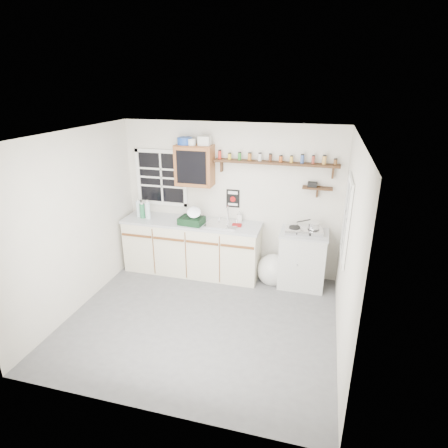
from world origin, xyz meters
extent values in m
cube|color=#555557|center=(0.00, 0.00, -0.01)|extent=(3.60, 3.20, 0.02)
cube|color=silver|center=(0.00, 0.00, 2.51)|extent=(3.60, 3.20, 0.02)
cube|color=silver|center=(-1.81, 0.00, 1.25)|extent=(0.02, 3.20, 2.50)
cube|color=silver|center=(1.81, 0.00, 1.25)|extent=(0.02, 3.20, 2.50)
cube|color=silver|center=(0.00, 1.61, 1.25)|extent=(3.60, 0.02, 2.50)
cube|color=silver|center=(0.00, -1.61, 1.25)|extent=(3.60, 0.02, 2.50)
cube|color=beige|center=(-0.58, 1.30, 0.44)|extent=(2.27, 0.60, 0.88)
cube|color=#9B9EA3|center=(-0.58, 1.30, 0.90)|extent=(2.31, 0.62, 0.04)
cube|color=brown|center=(-1.44, 0.99, 0.70)|extent=(0.53, 0.02, 0.03)
cube|color=brown|center=(-0.87, 0.99, 0.70)|extent=(0.53, 0.02, 0.03)
cube|color=brown|center=(-0.30, 0.99, 0.70)|extent=(0.53, 0.02, 0.03)
cube|color=brown|center=(0.27, 0.99, 0.70)|extent=(0.53, 0.02, 0.03)
cube|color=#B3B3AC|center=(1.25, 1.33, 0.44)|extent=(0.70, 0.55, 0.88)
cube|color=#9B9EA3|center=(1.25, 1.33, 0.90)|extent=(0.73, 0.57, 0.03)
cube|color=silver|center=(-0.05, 1.30, 0.93)|extent=(0.52, 0.44, 0.03)
cylinder|color=silver|center=(0.00, 1.46, 1.06)|extent=(0.02, 0.02, 0.28)
cylinder|color=silver|center=(0.00, 1.40, 1.19)|extent=(0.02, 0.14, 0.02)
cube|color=brown|center=(-0.55, 1.45, 1.82)|extent=(0.60, 0.30, 0.65)
cube|color=black|center=(-0.55, 1.29, 1.82)|extent=(0.48, 0.02, 0.52)
cylinder|color=#173C96|center=(-0.70, 1.45, 2.21)|extent=(0.24, 0.24, 0.11)
cube|color=silver|center=(-0.38, 1.45, 2.22)|extent=(0.18, 0.15, 0.14)
cylinder|color=silver|center=(-0.57, 1.40, 2.20)|extent=(0.12, 0.12, 0.10)
cube|color=black|center=(0.73, 1.51, 1.92)|extent=(1.91, 0.18, 0.04)
cube|color=black|center=(-0.13, 1.55, 1.82)|extent=(0.03, 0.10, 0.18)
cube|color=black|center=(1.58, 1.55, 1.82)|extent=(0.03, 0.10, 0.18)
cylinder|color=red|center=(-0.15, 1.51, 2.00)|extent=(0.05, 0.05, 0.13)
cylinder|color=black|center=(-0.15, 1.51, 2.07)|extent=(0.04, 0.04, 0.02)
cylinder|color=gold|center=(0.01, 1.51, 1.98)|extent=(0.05, 0.05, 0.09)
cylinder|color=black|center=(0.01, 1.51, 2.03)|extent=(0.05, 0.05, 0.02)
cylinder|color=#267226|center=(0.17, 1.51, 1.99)|extent=(0.05, 0.05, 0.11)
cylinder|color=black|center=(0.17, 1.51, 2.05)|extent=(0.05, 0.05, 0.02)
cylinder|color=#99591E|center=(0.33, 1.51, 1.99)|extent=(0.06, 0.06, 0.11)
cylinder|color=black|center=(0.33, 1.51, 2.05)|extent=(0.05, 0.05, 0.02)
cylinder|color=silver|center=(0.49, 1.51, 1.99)|extent=(0.06, 0.06, 0.11)
cylinder|color=black|center=(0.49, 1.51, 2.06)|extent=(0.05, 0.05, 0.02)
cylinder|color=#4C2614|center=(0.65, 1.51, 1.99)|extent=(0.05, 0.05, 0.11)
cylinder|color=black|center=(0.65, 1.51, 2.05)|extent=(0.04, 0.04, 0.02)
cylinder|color=#B24C19|center=(0.80, 1.51, 1.98)|extent=(0.05, 0.05, 0.09)
cylinder|color=black|center=(0.80, 1.51, 2.03)|extent=(0.05, 0.05, 0.02)
cylinder|color=gold|center=(0.96, 1.51, 1.98)|extent=(0.05, 0.05, 0.09)
cylinder|color=black|center=(0.96, 1.51, 2.04)|extent=(0.04, 0.04, 0.02)
cylinder|color=#334C8C|center=(1.12, 1.51, 2.00)|extent=(0.05, 0.05, 0.12)
cylinder|color=black|center=(1.12, 1.51, 2.07)|extent=(0.05, 0.05, 0.02)
cylinder|color=maroon|center=(1.28, 1.51, 1.99)|extent=(0.05, 0.05, 0.11)
cylinder|color=black|center=(1.28, 1.51, 2.06)|extent=(0.04, 0.04, 0.02)
cylinder|color=#BF8C3F|center=(1.44, 1.51, 2.00)|extent=(0.06, 0.06, 0.12)
cylinder|color=black|center=(1.44, 1.51, 2.07)|extent=(0.05, 0.05, 0.02)
cylinder|color=brown|center=(1.60, 1.51, 1.98)|extent=(0.05, 0.05, 0.08)
cylinder|color=black|center=(1.60, 1.51, 2.03)|extent=(0.05, 0.05, 0.02)
cube|color=black|center=(1.38, 1.52, 1.57)|extent=(0.45, 0.15, 0.03)
cube|color=black|center=(1.38, 1.56, 1.49)|extent=(0.03, 0.08, 0.14)
cube|color=black|center=(1.30, 1.52, 1.62)|extent=(0.14, 0.10, 0.07)
cube|color=black|center=(0.05, 1.59, 1.28)|extent=(0.22, 0.01, 0.30)
cube|color=white|center=(0.05, 1.58, 1.38)|extent=(0.16, 0.00, 0.05)
cylinder|color=#A50C0C|center=(0.05, 1.58, 1.27)|extent=(0.09, 0.01, 0.09)
cube|color=white|center=(0.05, 1.58, 1.18)|extent=(0.16, 0.00, 0.04)
cube|color=black|center=(-1.20, 1.59, 1.55)|extent=(0.85, 0.02, 0.90)
cube|color=silver|center=(-1.20, 1.59, 1.55)|extent=(0.93, 0.03, 0.98)
cube|color=black|center=(1.79, 0.55, 1.45)|extent=(0.02, 0.70, 1.00)
cube|color=silver|center=(1.79, 0.55, 1.45)|extent=(0.03, 0.78, 1.08)
cylinder|color=silver|center=(-1.52, 1.29, 1.06)|extent=(0.08, 0.08, 0.28)
cylinder|color=silver|center=(-1.52, 1.29, 1.22)|extent=(0.04, 0.04, 0.03)
cylinder|color=#277749|center=(-1.43, 1.25, 1.04)|extent=(0.08, 0.08, 0.24)
cylinder|color=silver|center=(-1.43, 1.25, 1.18)|extent=(0.05, 0.05, 0.03)
cylinder|color=silver|center=(-1.33, 1.25, 1.07)|extent=(0.08, 0.08, 0.29)
cylinder|color=silver|center=(-1.33, 1.25, 1.23)|extent=(0.05, 0.05, 0.03)
cube|color=black|center=(-0.54, 1.19, 0.98)|extent=(0.41, 0.32, 0.12)
cylinder|color=silver|center=(-0.49, 1.19, 1.09)|extent=(0.27, 0.29, 0.23)
imported|color=silver|center=(0.19, 1.49, 1.01)|extent=(0.09, 0.09, 0.18)
cube|color=maroon|center=(0.19, 1.30, 0.93)|extent=(0.17, 0.15, 0.02)
cube|color=silver|center=(1.24, 1.31, 0.95)|extent=(0.59, 0.36, 0.07)
cylinder|color=black|center=(1.10, 1.31, 0.99)|extent=(0.17, 0.17, 0.01)
cylinder|color=black|center=(1.38, 1.31, 0.99)|extent=(0.17, 0.17, 0.01)
cylinder|color=silver|center=(1.38, 1.31, 1.03)|extent=(0.16, 0.16, 0.10)
cylinder|color=black|center=(1.22, 1.39, 1.07)|extent=(0.22, 0.26, 0.16)
ellipsoid|color=silver|center=(0.80, 1.28, 0.22)|extent=(0.46, 0.42, 0.49)
cone|color=silver|center=(0.82, 1.28, 0.44)|extent=(0.13, 0.13, 0.13)
camera|label=1|loc=(1.43, -4.13, 3.08)|focal=30.00mm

